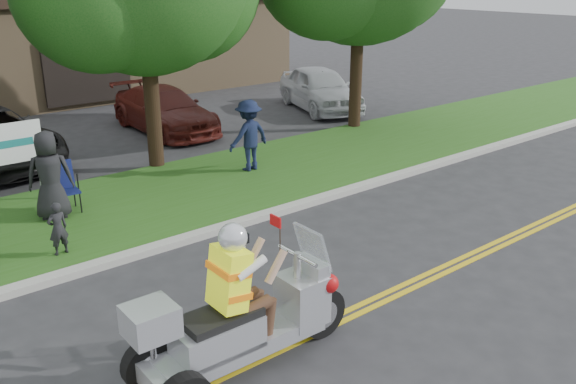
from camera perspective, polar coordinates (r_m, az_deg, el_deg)
ground at (r=9.37m, az=6.08°, el=-8.94°), size 120.00×120.00×0.00m
centerline_near at (r=9.02m, az=8.72°, el=-10.24°), size 60.00×0.10×0.01m
centerline_far at (r=9.12m, az=7.97°, el=-9.87°), size 60.00×0.10×0.01m
curb at (r=11.46m, az=-4.72°, el=-2.94°), size 60.00×0.25×0.12m
grass_verge at (r=13.18m, az=-10.04°, el=-0.09°), size 60.00×4.00×0.10m
commercial_building at (r=26.04m, az=-21.84°, el=13.12°), size 18.00×8.20×4.00m
business_sign at (r=13.08m, az=-24.59°, el=3.74°), size 1.25×0.06×1.75m
trike_scooter at (r=7.22m, az=-4.63°, el=-12.17°), size 2.96×0.99×1.94m
lawn_chair_b at (r=12.52m, az=-20.37°, el=0.74°), size 0.55×0.57×0.97m
spectator_chair_a at (r=14.16m, az=-3.69°, el=5.32°), size 1.11×0.69×1.65m
spectator_chair_b at (r=12.13m, az=-21.40°, el=1.48°), size 0.96×0.81×1.68m
child_left at (r=10.64m, az=-20.74°, el=-3.21°), size 0.35×0.24×0.91m
parked_car_right at (r=18.53m, az=-11.48°, el=7.54°), size 1.89×4.43×1.27m
parked_car_far_right at (r=21.07m, az=3.01°, el=9.65°), size 3.04×4.63×1.47m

